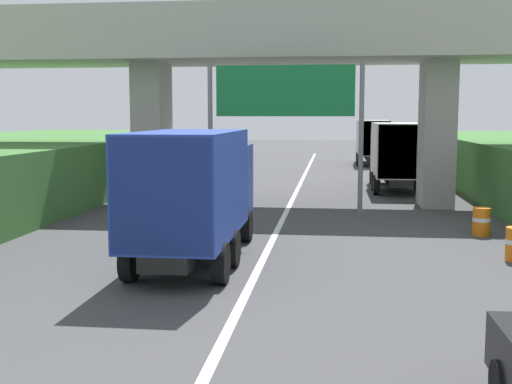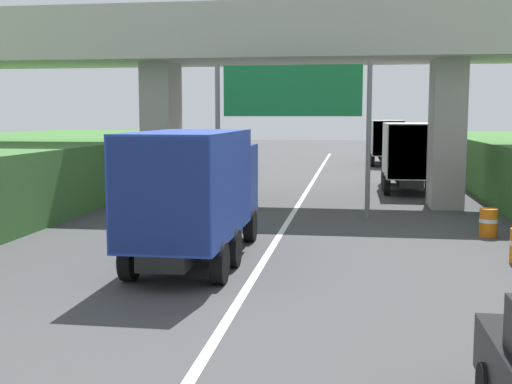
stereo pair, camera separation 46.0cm
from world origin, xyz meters
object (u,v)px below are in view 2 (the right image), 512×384
Objects in this scene: overhead_highway_sign at (292,102)px; truck_blue at (197,188)px; truck_silver at (386,140)px; construction_barrel_4 at (488,222)px; truck_red at (407,153)px.

overhead_highway_sign reaches higher than truck_blue.
truck_blue is at bearing -100.66° from truck_silver.
overhead_highway_sign is 0.81× the size of truck_silver.
truck_blue is 9.65m from construction_barrel_4.
truck_blue is 35.35m from truck_silver.
truck_silver is (-0.19, 17.37, 0.00)m from truck_red.
truck_blue is at bearing -102.32° from overhead_highway_sign.
overhead_highway_sign is 6.53× the size of construction_barrel_4.
truck_silver is 8.11× the size of construction_barrel_4.
truck_silver is (4.80, 26.78, -2.39)m from overhead_highway_sign.
truck_silver is at bearing 79.84° from overhead_highway_sign.
overhead_highway_sign reaches higher than truck_red.
construction_barrel_4 is at bearing 29.35° from truck_blue.
truck_red is (4.99, 9.41, -2.39)m from overhead_highway_sign.
truck_blue is 8.11× the size of construction_barrel_4.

